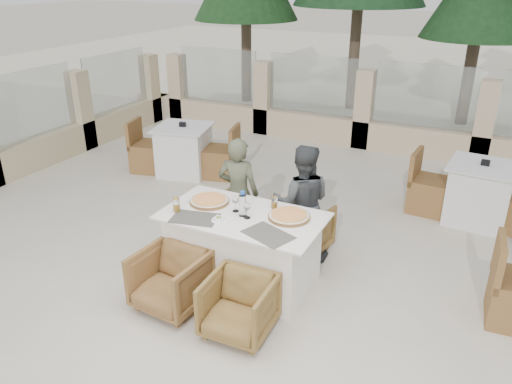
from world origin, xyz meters
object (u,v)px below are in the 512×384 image
at_px(armchair_far_left, 236,222).
at_px(dining_table, 243,249).
at_px(wine_glass_near, 247,209).
at_px(beer_glass_right, 274,202).
at_px(diner_right, 302,203).
at_px(diner_left, 238,193).
at_px(pizza_left, 209,200).
at_px(water_bottle, 243,204).
at_px(wine_glass_centre, 236,203).
at_px(armchair_near_left, 171,280).
at_px(bg_table_a, 184,150).
at_px(beer_glass_left, 176,205).
at_px(pizza_right, 289,216).
at_px(armchair_near_right, 239,306).
at_px(armchair_far_right, 300,228).
at_px(bg_table_b, 479,194).
at_px(olive_dish, 219,219).

bearing_deg(armchair_far_left, dining_table, 130.70).
height_order(wine_glass_near, beer_glass_right, wine_glass_near).
bearing_deg(beer_glass_right, wine_glass_near, -114.90).
distance_m(beer_glass_right, diner_right, 0.50).
bearing_deg(diner_left, pizza_left, 77.48).
height_order(water_bottle, wine_glass_centre, water_bottle).
distance_m(pizza_left, armchair_near_left, 0.93).
bearing_deg(bg_table_a, beer_glass_left, -70.82).
xyz_separation_m(pizza_right, armchair_near_right, (-0.10, -0.87, -0.53)).
bearing_deg(armchair_near_left, dining_table, 62.47).
bearing_deg(pizza_right, armchair_near_right, -96.49).
xyz_separation_m(armchair_near_left, diner_left, (0.01, 1.35, 0.36)).
distance_m(wine_glass_near, armchair_far_left, 1.01).
xyz_separation_m(armchair_far_right, armchair_near_left, (-0.72, -1.52, 0.01)).
height_order(armchair_near_right, bg_table_b, bg_table_b).
bearing_deg(armchair_near_right, water_bottle, 112.65).
height_order(water_bottle, armchair_near_right, water_bottle).
height_order(water_bottle, beer_glass_right, water_bottle).
xyz_separation_m(pizza_left, armchair_far_right, (0.74, 0.74, -0.51)).
bearing_deg(diner_right, bg_table_b, -153.14).
height_order(olive_dish, armchair_far_left, olive_dish).
height_order(wine_glass_centre, bg_table_b, wine_glass_centre).
relative_size(dining_table, water_bottle, 6.12).
height_order(olive_dish, armchair_near_left, olive_dish).
xyz_separation_m(beer_glass_right, armchair_near_left, (-0.64, -0.95, -0.54)).
bearing_deg(pizza_left, armchair_near_right, -46.68).
relative_size(pizza_left, wine_glass_near, 2.23).
relative_size(wine_glass_centre, bg_table_a, 0.11).
distance_m(wine_glass_centre, armchair_near_left, 0.97).
relative_size(wine_glass_centre, diner_left, 0.14).
xyz_separation_m(pizza_left, diner_left, (0.03, 0.57, -0.14)).
height_order(armchair_far_right, armchair_near_right, armchair_far_right).
height_order(armchair_near_left, armchair_near_right, armchair_near_left).
height_order(diner_left, diner_right, diner_right).
bearing_deg(armchair_far_left, bg_table_b, -135.47).
height_order(water_bottle, bg_table_a, water_bottle).
height_order(armchair_near_left, diner_right, diner_right).
relative_size(armchair_far_right, bg_table_a, 0.38).
bearing_deg(beer_glass_left, diner_left, 76.08).
height_order(dining_table, wine_glass_centre, wine_glass_centre).
relative_size(armchair_far_left, bg_table_b, 0.39).
xyz_separation_m(dining_table, wine_glass_near, (0.07, -0.03, 0.48)).
height_order(armchair_far_right, bg_table_b, bg_table_b).
distance_m(olive_dish, bg_table_a, 3.29).
height_order(olive_dish, armchair_far_right, olive_dish).
height_order(pizza_left, olive_dish, pizza_left).
xyz_separation_m(wine_glass_near, diner_left, (-0.48, 0.71, -0.21)).
distance_m(beer_glass_right, armchair_far_left, 0.92).
relative_size(wine_glass_near, bg_table_a, 0.11).
relative_size(dining_table, olive_dish, 14.55).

